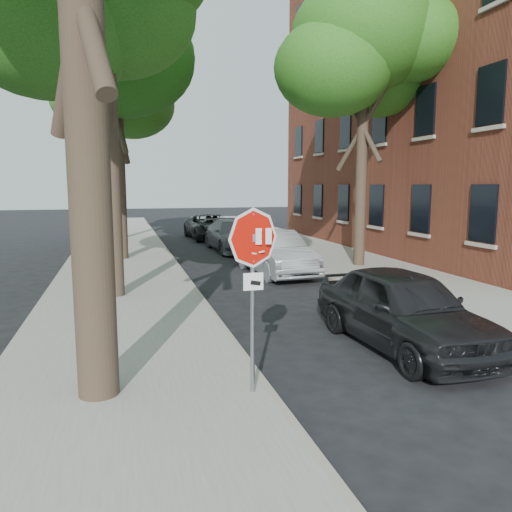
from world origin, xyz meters
The scene contains 14 objects.
ground centered at (0.00, 0.00, 0.00)m, with size 120.00×120.00×0.00m, color black.
sidewalk_left centered at (-2.50, 12.00, 0.06)m, with size 4.00×55.00×0.12m, color gray.
sidewalk_right centered at (6.00, 12.00, 0.06)m, with size 4.00×55.00×0.12m, color gray.
curb_left centered at (-0.45, 12.00, 0.07)m, with size 0.12×55.00×0.13m, color #9E9384.
curb_right centered at (3.95, 12.00, 0.07)m, with size 0.12×55.00×0.13m, color #9E9384.
apartment_building centered at (14.00, 14.00, 7.65)m, with size 12.20×20.20×15.30m.
stop_sign centered at (-0.70, -0.03, 1.95)m, with size 0.76×0.34×2.61m.
tree_mid_b centered at (-2.42, 14.12, 8.00)m, with size 5.88×5.46×10.36m.
tree_far centered at (-2.72, 21.11, 7.21)m, with size 5.29×4.91×9.33m.
tree_right centered at (5.98, 10.11, 7.21)m, with size 5.29×4.91×9.33m.
car_a centered at (2.60, 1.50, 0.75)m, with size 1.77×4.41×1.50m, color black.
car_b centered at (2.60, 9.53, 0.74)m, with size 1.58×4.52×1.49m, color #A9ABB1.
car_c centered at (2.60, 15.88, 0.72)m, with size 2.01×4.94×1.43m, color #515156.
car_d centered at (2.47, 21.18, 0.70)m, with size 2.33×5.05×1.40m, color black.
Camera 1 is at (-2.42, -6.51, 3.03)m, focal length 35.00 mm.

